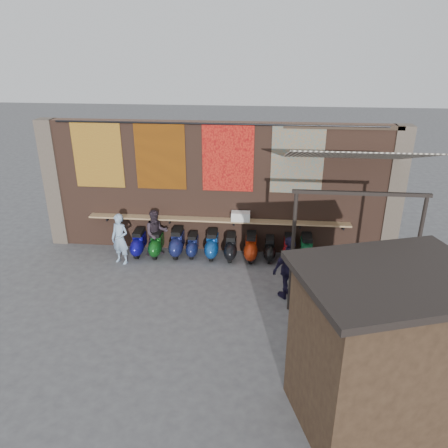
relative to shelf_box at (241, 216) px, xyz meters
name	(u,v)px	position (x,y,z in m)	size (l,w,h in m)	color
ground	(208,292)	(-0.71, -2.30, -1.26)	(70.00, 70.00, 0.00)	#474749
brick_wall	(219,188)	(-0.71, 0.40, 0.74)	(10.00, 0.40, 4.00)	brown
pier_left	(55,183)	(-5.91, 0.40, 0.74)	(0.50, 0.50, 4.00)	#4C4238
pier_right	(394,193)	(4.49, 0.40, 0.74)	(0.50, 0.50, 4.00)	#4C4238
eating_counter	(217,220)	(-0.71, 0.03, -0.16)	(8.00, 0.32, 0.05)	#9E7A51
shelf_box	(241,216)	(0.00, 0.00, 0.00)	(0.56, 0.30, 0.27)	white
tapestry_redgold	(98,155)	(-4.31, 0.18, 1.74)	(1.50, 0.02, 2.00)	maroon
tapestry_sun	(160,156)	(-2.41, 0.18, 1.74)	(1.50, 0.02, 2.00)	#BC5A0B
tapestry_orange	(228,158)	(-0.41, 0.18, 1.74)	(1.50, 0.02, 2.00)	red
tapestry_multi	(297,160)	(1.59, 0.18, 1.74)	(1.50, 0.02, 2.00)	teal
hang_rail	(217,124)	(-0.71, 0.17, 2.72)	(0.06, 0.06, 9.50)	black
scooter_stool_0	(139,243)	(-3.11, -0.35, -0.87)	(0.37, 0.82, 0.78)	#0F0B7D
scooter_stool_1	(157,244)	(-2.56, -0.34, -0.87)	(0.37, 0.82, 0.78)	#0F4C15
scooter_stool_2	(177,243)	(-1.92, -0.26, -0.84)	(0.40, 0.89, 0.84)	#161C4F
scooter_stool_3	(193,245)	(-1.44, -0.25, -0.91)	(0.33, 0.74, 0.70)	#131B49
scooter_stool_4	(212,245)	(-0.84, -0.27, -0.85)	(0.39, 0.86, 0.82)	navy
scooter_stool_5	(231,247)	(-0.26, -0.34, -0.88)	(0.36, 0.80, 0.76)	black
scooter_stool_6	(251,247)	(0.34, -0.32, -0.86)	(0.38, 0.85, 0.81)	#AA2A0D
scooter_stool_7	(270,249)	(0.91, -0.30, -0.91)	(0.33, 0.73, 0.70)	black
scooter_stool_8	(289,248)	(1.48, -0.26, -0.88)	(0.36, 0.80, 0.76)	maroon
scooter_stool_9	(306,249)	(1.99, -0.34, -0.85)	(0.39, 0.88, 0.83)	#1A693C
diner_left	(120,239)	(-3.49, -0.90, -0.49)	(0.56, 0.37, 1.54)	#8CAACC
diner_right	(156,233)	(-2.55, -0.30, -0.53)	(0.71, 0.56, 1.47)	#30252E
shopper_navy	(289,268)	(1.39, -2.33, -0.41)	(1.00, 0.42, 1.70)	black
shopper_grey	(362,287)	(3.05, -3.04, -0.45)	(1.05, 0.61, 1.63)	#5C5E62
shopper_tan	(338,272)	(2.62, -2.28, -0.51)	(0.73, 0.48, 1.50)	#956E5F
market_stall	(382,354)	(2.71, -6.16, 0.13)	(2.58, 1.93, 2.79)	black
stall_roof	(395,277)	(2.71, -6.16, 1.59)	(2.89, 2.22, 0.12)	black
stall_sign	(357,290)	(2.40, -5.21, 0.76)	(1.20, 0.04, 0.50)	gold
stall_shelf	(350,335)	(2.40, -5.21, -0.24)	(2.14, 0.10, 0.06)	#473321
awning_canvas	(352,155)	(2.79, -1.40, 2.29)	(3.20, 3.40, 0.03)	beige
awning_ledger	(344,127)	(2.79, 0.19, 2.69)	(3.30, 0.08, 0.12)	#33261C
awning_header	(361,193)	(2.79, -2.90, 1.82)	(3.00, 0.08, 0.08)	black
awning_post_left	(292,253)	(1.39, -2.90, 0.29)	(0.09, 0.09, 3.10)	black
awning_post_right	(415,258)	(4.19, -2.90, 0.29)	(0.09, 0.09, 3.10)	black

